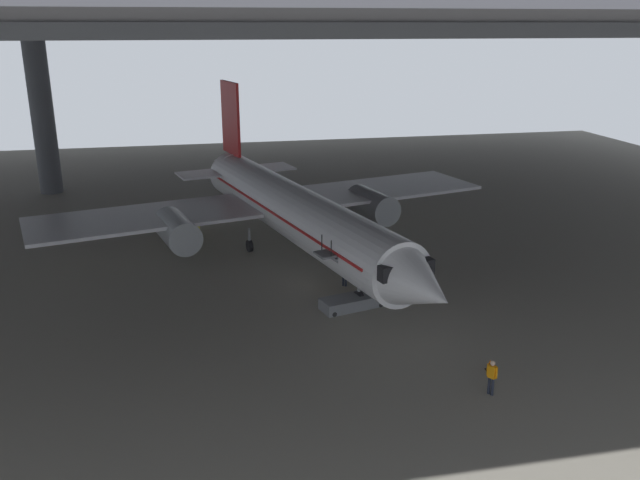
{
  "coord_description": "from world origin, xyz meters",
  "views": [
    {
      "loc": [
        -8.19,
        -40.55,
        16.34
      ],
      "look_at": [
        0.41,
        0.52,
        2.59
      ],
      "focal_mm": 37.11,
      "sensor_mm": 36.0,
      "label": 1
    }
  ],
  "objects_px": {
    "baggage_tug": "(188,227)",
    "boarding_stairs": "(351,296)",
    "crew_worker_near_nose": "(492,375)",
    "airplane_main": "(291,210)",
    "traffic_cone_orange": "(490,365)",
    "crew_worker_by_stairs": "(345,273)"
  },
  "relations": [
    {
      "from": "boarding_stairs",
      "to": "crew_worker_near_nose",
      "type": "relative_size",
      "value": 2.72
    },
    {
      "from": "crew_worker_near_nose",
      "to": "traffic_cone_orange",
      "type": "relative_size",
      "value": 2.88
    },
    {
      "from": "crew_worker_near_nose",
      "to": "boarding_stairs",
      "type": "bearing_deg",
      "value": 109.56
    },
    {
      "from": "airplane_main",
      "to": "boarding_stairs",
      "type": "distance_m",
      "value": 10.71
    },
    {
      "from": "airplane_main",
      "to": "crew_worker_by_stairs",
      "type": "relative_size",
      "value": 22.83
    },
    {
      "from": "baggage_tug",
      "to": "crew_worker_near_nose",
      "type": "bearing_deg",
      "value": -64.71
    },
    {
      "from": "airplane_main",
      "to": "boarding_stairs",
      "type": "relative_size",
      "value": 7.86
    },
    {
      "from": "airplane_main",
      "to": "boarding_stairs",
      "type": "bearing_deg",
      "value": -79.1
    },
    {
      "from": "traffic_cone_orange",
      "to": "baggage_tug",
      "type": "bearing_deg",
      "value": 118.67
    },
    {
      "from": "crew_worker_near_nose",
      "to": "baggage_tug",
      "type": "xyz_separation_m",
      "value": [
        -13.26,
        28.06,
        -0.46
      ]
    },
    {
      "from": "crew_worker_by_stairs",
      "to": "crew_worker_near_nose",
      "type": "bearing_deg",
      "value": -76.59
    },
    {
      "from": "traffic_cone_orange",
      "to": "crew_worker_near_nose",
      "type": "bearing_deg",
      "value": -114.78
    },
    {
      "from": "crew_worker_near_nose",
      "to": "crew_worker_by_stairs",
      "type": "relative_size",
      "value": 1.07
    },
    {
      "from": "boarding_stairs",
      "to": "traffic_cone_orange",
      "type": "relative_size",
      "value": 7.83
    },
    {
      "from": "boarding_stairs",
      "to": "baggage_tug",
      "type": "xyz_separation_m",
      "value": [
        -9.4,
        17.21,
        -0.21
      ]
    },
    {
      "from": "boarding_stairs",
      "to": "airplane_main",
      "type": "bearing_deg",
      "value": 100.9
    },
    {
      "from": "crew_worker_near_nose",
      "to": "traffic_cone_orange",
      "type": "height_order",
      "value": "crew_worker_near_nose"
    },
    {
      "from": "traffic_cone_orange",
      "to": "crew_worker_by_stairs",
      "type": "bearing_deg",
      "value": 109.63
    },
    {
      "from": "baggage_tug",
      "to": "boarding_stairs",
      "type": "bearing_deg",
      "value": -61.35
    },
    {
      "from": "crew_worker_by_stairs",
      "to": "traffic_cone_orange",
      "type": "xyz_separation_m",
      "value": [
        4.37,
        -12.26,
        -0.63
      ]
    },
    {
      "from": "airplane_main",
      "to": "crew_worker_near_nose",
      "type": "distance_m",
      "value": 21.96
    },
    {
      "from": "crew_worker_near_nose",
      "to": "baggage_tug",
      "type": "relative_size",
      "value": 0.69
    }
  ]
}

